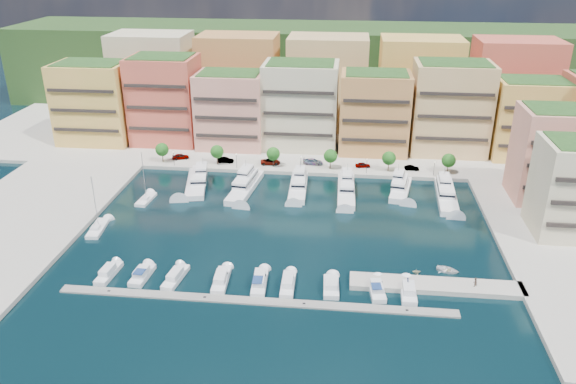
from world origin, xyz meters
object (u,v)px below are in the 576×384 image
object	(u,v)px
tree_5	(449,161)
yacht_3	(299,185)
tree_0	(162,150)
yacht_6	(446,193)
yacht_4	(346,189)
car_5	(412,168)
lamppost_3	(367,164)
cruiser_6	(331,287)
cruiser_7	(377,290)
tender_2	(448,270)
sailboat_1	(98,229)
car_2	(270,162)
cruiser_1	(142,275)
lamppost_2	(301,161)
cruiser_0	(109,273)
car_3	(313,162)
person_0	(408,282)
tree_3	(330,156)
car_1	(225,160)
tender_1	(416,271)
person_1	(475,282)
cruiser_4	(260,282)
sailboat_2	(146,200)
tree_2	(273,154)
lamppost_4	(434,166)
cruiser_5	(288,284)
lamppost_0	(174,156)
tree_1	(217,152)
tender_3	(448,269)
yacht_2	(246,184)
lamppost_1	(236,158)
yacht_1	(197,181)
tree_4	(389,158)
cruiser_3	(221,280)
car_4	(363,165)
cruiser_2	(175,277)
yacht_5	(401,187)
car_0	(181,156)

from	to	relation	value
tree_5	yacht_3	size ratio (longest dim) A/B	0.31
tree_0	yacht_6	bearing A→B (deg)	-10.30
yacht_4	car_5	distance (m)	23.35
lamppost_3	cruiser_6	world-z (taller)	lamppost_3
cruiser_7	tender_2	size ratio (longest dim) A/B	1.80
lamppost_3	sailboat_1	xyz separation A→B (m)	(-60.18, -38.09, -3.51)
tree_5	car_2	xyz separation A→B (m)	(-49.00, 1.51, -2.96)
cruiser_1	cruiser_7	size ratio (longest dim) A/B	0.96
lamppost_2	cruiser_0	world-z (taller)	lamppost_2
car_3	person_0	size ratio (longest dim) A/B	2.83
tree_3	car_1	xyz separation A→B (m)	(-30.03, 1.39, -2.97)
tender_1	person_1	size ratio (longest dim) A/B	0.94
cruiser_4	sailboat_2	world-z (taller)	sailboat_2
cruiser_7	tree_2	bearing A→B (deg)	114.85
lamppost_4	cruiser_6	bearing A→B (deg)	-114.49
cruiser_6	lamppost_4	bearing A→B (deg)	65.51
cruiser_5	yacht_4	bearing A→B (deg)	77.07
car_2	person_0	xyz separation A→B (m)	(33.51, -58.69, 0.21)
tree_2	lamppost_0	xyz separation A→B (m)	(-28.00, -2.30, -0.92)
tree_1	tender_3	bearing A→B (deg)	-40.91
lamppost_0	lamppost_2	xyz separation A→B (m)	(36.00, 0.00, 0.00)
tree_3	car_2	size ratio (longest dim) A/B	1.01
yacht_2	sailboat_1	world-z (taller)	sailboat_1
lamppost_1	sailboat_1	bearing A→B (deg)	-122.40
tender_1	person_0	bearing A→B (deg)	153.38
yacht_3	car_3	distance (m)	15.80
yacht_1	cruiser_6	world-z (taller)	yacht_1
tree_4	yacht_3	xyz separation A→B (m)	(-23.67, -12.79, -3.53)
yacht_6	car_1	distance (m)	61.66
tree_4	cruiser_1	size ratio (longest dim) A/B	0.75
yacht_6	cruiser_3	xyz separation A→B (m)	(-47.81, -43.99, -0.66)
car_4	lamppost_3	bearing A→B (deg)	-177.74
cruiser_2	cruiser_7	distance (m)	37.95
tree_5	cruiser_2	xyz separation A→B (m)	(-59.04, -58.09, -4.20)
lamppost_3	yacht_5	distance (m)	12.82
lamppost_2	yacht_3	xyz separation A→B (m)	(0.33, -10.49, -2.62)
lamppost_1	cruiser_3	world-z (taller)	lamppost_1
yacht_4	sailboat_1	xyz separation A→B (m)	(-54.88, -26.57, -0.78)
tree_0	lamppost_4	world-z (taller)	tree_0
lamppost_4	yacht_6	size ratio (longest dim) A/B	0.20
yacht_2	cruiser_1	size ratio (longest dim) A/B	2.84
cruiser_5	tree_5	bearing A→B (deg)	57.18
yacht_1	car_5	size ratio (longest dim) A/B	4.80
tree_5	car_0	size ratio (longest dim) A/B	1.18
lamppost_1	cruiser_7	xyz separation A→B (m)	(36.91, -55.80, -3.26)
tender_2	lamppost_1	bearing A→B (deg)	68.20
cruiser_4	tender_3	distance (m)	36.87
car_0	tree_2	bearing A→B (deg)	-115.58
yacht_2	cruiser_4	bearing A→B (deg)	-76.50
tree_0	tender_2	world-z (taller)	tree_0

